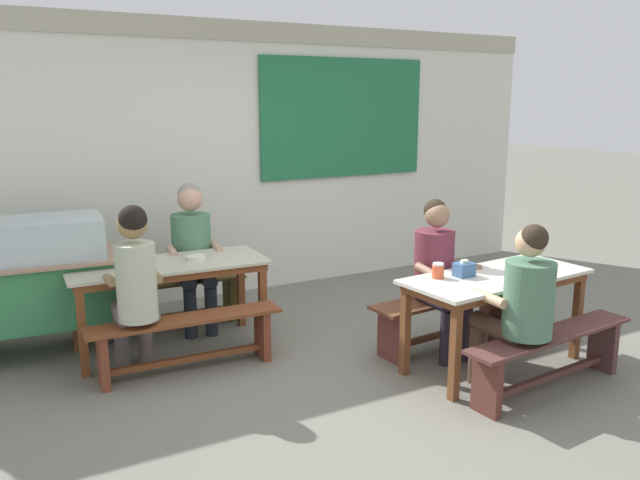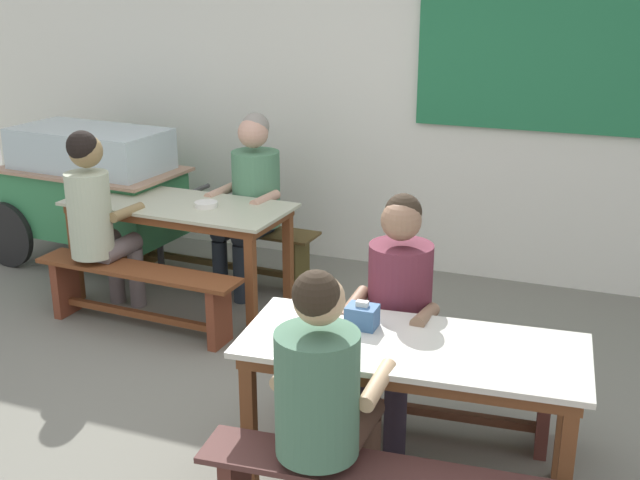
% 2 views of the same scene
% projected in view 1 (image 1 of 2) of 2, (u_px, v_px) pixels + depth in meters
% --- Properties ---
extents(ground_plane, '(40.00, 40.00, 0.00)m').
position_uv_depth(ground_plane, '(366.00, 376.00, 4.80)').
color(ground_plane, slate).
extents(backdrop_wall, '(7.58, 0.23, 2.80)m').
position_uv_depth(backdrop_wall, '(239.00, 154.00, 6.68)').
color(backdrop_wall, silver).
rests_on(backdrop_wall, ground_plane).
extents(dining_table_far, '(1.61, 0.74, 0.74)m').
position_uv_depth(dining_table_far, '(168.00, 272.00, 5.20)').
color(dining_table_far, '#B7B89C').
rests_on(dining_table_far, ground_plane).
extents(dining_table_near, '(1.55, 0.76, 0.74)m').
position_uv_depth(dining_table_near, '(496.00, 285.00, 4.85)').
color(dining_table_near, silver).
rests_on(dining_table_near, ground_plane).
extents(bench_far_back, '(1.61, 0.37, 0.43)m').
position_uv_depth(bench_far_back, '(157.00, 299.00, 5.73)').
color(bench_far_back, '#4F3D1D').
rests_on(bench_far_back, ground_plane).
extents(bench_far_front, '(1.47, 0.33, 0.43)m').
position_uv_depth(bench_far_front, '(186.00, 336.00, 4.82)').
color(bench_far_front, brown).
rests_on(bench_far_front, ground_plane).
extents(bench_near_back, '(1.44, 0.43, 0.43)m').
position_uv_depth(bench_near_back, '(446.00, 312.00, 5.35)').
color(bench_near_back, brown).
rests_on(bench_near_back, ground_plane).
extents(bench_near_front, '(1.53, 0.38, 0.43)m').
position_uv_depth(bench_near_front, '(550.00, 352.00, 4.51)').
color(bench_near_front, '#502D29').
rests_on(bench_near_front, ground_plane).
extents(food_cart, '(1.80, 0.90, 1.11)m').
position_uv_depth(food_cart, '(22.00, 276.00, 5.08)').
color(food_cart, '#34834D').
rests_on(food_cart, ground_plane).
extents(person_near_front, '(0.45, 0.60, 1.24)m').
position_uv_depth(person_near_front, '(520.00, 301.00, 4.33)').
color(person_near_front, '#493226').
rests_on(person_near_front, ground_plane).
extents(person_left_back_turned, '(0.41, 0.52, 1.31)m').
position_uv_depth(person_left_back_turned, '(135.00, 281.00, 4.63)').
color(person_left_back_turned, '#6A5E5D').
rests_on(person_left_back_turned, ground_plane).
extents(person_right_near_table, '(0.44, 0.53, 1.26)m').
position_uv_depth(person_right_near_table, '(438.00, 268.00, 5.13)').
color(person_right_near_table, '#261F2A').
rests_on(person_right_near_table, ground_plane).
extents(person_center_facing, '(0.50, 0.60, 1.30)m').
position_uv_depth(person_center_facing, '(193.00, 247.00, 5.72)').
color(person_center_facing, '#1D252C').
rests_on(person_center_facing, ground_plane).
extents(tissue_box, '(0.14, 0.11, 0.13)m').
position_uv_depth(tissue_box, '(464.00, 269.00, 4.77)').
color(tissue_box, '#395E8D').
rests_on(tissue_box, dining_table_near).
extents(condiment_jar, '(0.09, 0.09, 0.11)m').
position_uv_depth(condiment_jar, '(438.00, 271.00, 4.73)').
color(condiment_jar, '#D9522F').
rests_on(condiment_jar, dining_table_near).
extents(soup_bowl, '(0.16, 0.16, 0.04)m').
position_uv_depth(soup_bowl, '(196.00, 258.00, 5.27)').
color(soup_bowl, silver).
rests_on(soup_bowl, dining_table_far).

